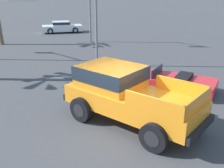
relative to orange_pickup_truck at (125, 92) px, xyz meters
name	(u,v)px	position (x,y,z in m)	size (l,w,h in m)	color
ground_plane	(124,124)	(-0.30, -0.22, -1.12)	(320.00, 320.00, 0.00)	#424244
orange_pickup_truck	(125,92)	(0.00, 0.00, 0.00)	(2.69, 5.31, 1.98)	orange
red_convertible_car	(167,81)	(3.88, 0.61, -0.71)	(2.84, 4.86, 1.03)	red
parked_car_white	(62,27)	(11.11, 18.74, -0.50)	(4.66, 3.89, 1.22)	white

